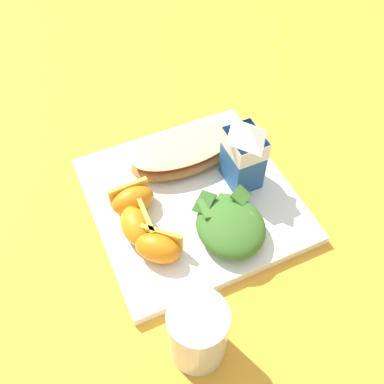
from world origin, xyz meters
TOP-DOWN VIEW (x-y plane):
  - ground at (0.00, 0.00)m, footprint 3.00×3.00m
  - white_plate at (0.00, 0.00)m, footprint 0.28×0.28m
  - cheesy_pizza_bread at (-0.07, 0.02)m, footprint 0.08×0.17m
  - green_salad_pile at (0.08, 0.02)m, footprint 0.11×0.09m
  - milk_carton at (0.00, 0.08)m, footprint 0.06×0.04m
  - orange_wedge_front at (-0.02, -0.08)m, footprint 0.04×0.06m
  - orange_wedge_middle at (0.03, -0.09)m, footprint 0.06×0.04m
  - orange_wedge_rear at (0.07, -0.08)m, footprint 0.07×0.07m
  - drinking_clear_cup at (0.19, -0.08)m, footprint 0.07×0.07m

SIDE VIEW (x-z plane):
  - ground at x=0.00m, z-range 0.00..0.00m
  - white_plate at x=0.00m, z-range 0.00..0.02m
  - cheesy_pizza_bread at x=-0.07m, z-range 0.02..0.05m
  - orange_wedge_front at x=-0.02m, z-range 0.02..0.06m
  - orange_wedge_middle at x=0.03m, z-range 0.02..0.06m
  - orange_wedge_rear at x=0.07m, z-range 0.02..0.06m
  - green_salad_pile at x=0.08m, z-range 0.01..0.06m
  - drinking_clear_cup at x=0.19m, z-range 0.00..0.10m
  - milk_carton at x=0.00m, z-range 0.02..0.13m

